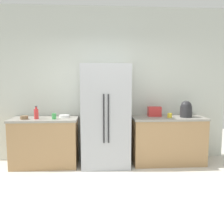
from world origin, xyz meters
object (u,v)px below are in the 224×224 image
Objects in this scene: rice_cooker at (186,109)px; bowl_a at (24,117)px; cup_a at (190,114)px; cup_c at (54,116)px; refrigerator at (105,116)px; bowl_b at (64,116)px; bottle_a at (36,114)px; cup_b at (170,115)px; toaster at (154,111)px.

rice_cooker reaches higher than bowl_a.
cup_a is 2.63m from cup_c.
cup_a is at bearing 5.37° from cup_c.
rice_cooker is 0.26m from cup_a.
bowl_a is (-0.54, 0.02, -0.02)m from cup_c.
refrigerator is 23.20× the size of cup_a.
cup_c is 0.74× the size of bowl_a.
cup_a is (1.69, 0.16, 0.00)m from refrigerator.
refrigerator is 9.82× the size of bowl_b.
bowl_a is at bearing -176.45° from bottle_a.
cup_a is (0.16, 0.17, -0.11)m from rice_cooker.
cup_c is (-2.14, -0.05, 0.01)m from cup_b.
bottle_a is at bearing 3.55° from bowl_a.
cup_c is at bearing -2.44° from bowl_a.
bowl_b is (-2.46, -0.05, -0.02)m from cup_a.
bottle_a is 1.24× the size of bowl_b.
rice_cooker is at bearing -3.01° from bowl_b.
bowl_a is at bearing -177.38° from refrigerator.
cup_a is (0.72, 0.01, -0.05)m from toaster.
toaster is 1.31× the size of bowl_b.
bowl_b is at bearing 18.11° from bottle_a.
cup_c is (-2.62, -0.25, 0.01)m from cup_a.
bottle_a is at bearing -161.89° from bowl_b.
cup_b is (2.47, 0.01, -0.06)m from bottle_a.
refrigerator is 13.43× the size of bowl_a.
rice_cooker is 2.31m from bowl_b.
bottle_a is 1.69× the size of bowl_a.
refrigerator reaches higher than rice_cooker.
bottle_a reaches higher than cup_a.
refrigerator is at bearing 177.99° from cup_b.
toaster is 1.91m from cup_c.
bowl_a is (-3.00, -0.05, -0.12)m from rice_cooker.
bowl_a is (-1.47, -0.07, -0.01)m from refrigerator.
cup_c is at bearing -178.74° from cup_b.
rice_cooker reaches higher than cup_a.
toaster is at bearing 5.12° from bowl_a.
bowl_b is at bearing 13.80° from bowl_a.
refrigerator is 7.92× the size of bottle_a.
refrigerator reaches higher than cup_a.
cup_b is 0.63× the size of bowl_a.
bowl_a is at bearing -179.06° from rice_cooker.
refrigerator is 1.54m from rice_cooker.
cup_b is at bearing -4.21° from bowl_b.
cup_c is at bearing -172.76° from toaster.
cup_a reaches higher than bowl_b.
cup_b is at bearing -2.01° from refrigerator.
toaster is at bearing 7.24° from cup_c.
bowl_b is (-0.77, 0.10, -0.01)m from refrigerator.
cup_b reaches higher than bowl_b.
refrigerator is 1.70m from cup_a.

